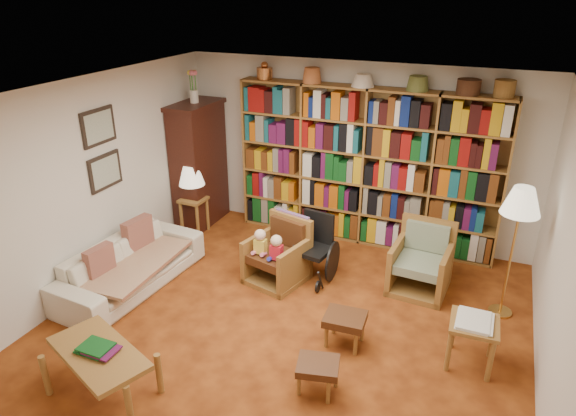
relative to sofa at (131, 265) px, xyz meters
The scene contains 23 objects.
floor 2.07m from the sofa, ahead, with size 5.00×5.00×0.00m, color #A34E19.
ceiling 3.02m from the sofa, ahead, with size 5.00×5.00×0.00m, color silver.
wall_back 3.35m from the sofa, 50.26° to the left, with size 5.00×5.00×0.00m, color silver.
wall_front 3.40m from the sofa, 51.03° to the right, with size 5.00×5.00×0.00m, color silver.
wall_left 1.06m from the sofa, behind, with size 5.00×5.00×0.00m, color silver.
wall_right 4.65m from the sofa, ahead, with size 5.00×5.00×0.00m, color silver.
bookshelf 3.33m from the sofa, 45.56° to the left, with size 3.60×0.30×2.42m.
curio_cabinet 2.09m from the sofa, 95.95° to the left, with size 0.50×0.95×2.40m.
framed_pictures 1.43m from the sofa, 148.17° to the left, with size 0.03×0.52×0.97m.
sofa is the anchor object (origin of this frame).
sofa_throw 0.05m from the sofa, ahead, with size 0.77×1.43×0.04m, color beige.
cushion_left 0.41m from the sofa, 110.38° to the left, with size 0.13×0.42×0.42m, color maroon.
cushion_right 0.41m from the sofa, 110.38° to the right, with size 0.11×0.36×0.36m, color maroon.
side_table_lamp 1.59m from the sofa, 93.61° to the left, with size 0.36×0.36×0.54m.
table_lamp 1.70m from the sofa, 93.61° to the left, with size 0.37×0.37×0.51m.
armchair_leather 1.82m from the sofa, 29.05° to the left, with size 0.80×0.81×0.81m.
armchair_sage 3.53m from the sofa, 22.94° to the left, with size 0.71×0.73×0.83m.
wheelchair 2.27m from the sofa, 28.85° to the left, with size 0.48×0.67×0.84m.
floor_lamp 4.48m from the sofa, 15.45° to the left, with size 0.41×0.41×1.53m.
side_table_papers 3.95m from the sofa, ahead, with size 0.47×0.47×0.52m.
footstool_a 2.73m from the sofa, ahead, with size 0.43×0.38×0.35m.
footstool_b 2.81m from the sofa, 16.19° to the right, with size 0.44×0.40×0.32m.
coffee_table 1.83m from the sofa, 59.38° to the right, with size 1.13×0.85×0.53m.
Camera 1 is at (1.82, -4.21, 3.44)m, focal length 32.00 mm.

